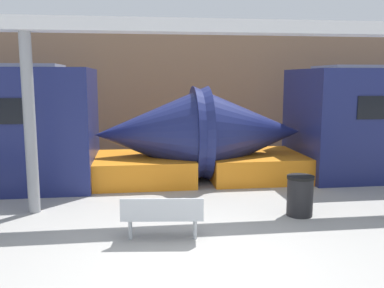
# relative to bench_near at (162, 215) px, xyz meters

# --- Properties ---
(ground_plane) EXTENTS (60.00, 60.00, 0.00)m
(ground_plane) POSITION_rel_bench_near_xyz_m (0.42, -0.98, -0.48)
(ground_plane) COLOR #9E9B96
(station_wall) EXTENTS (56.00, 0.20, 5.00)m
(station_wall) POSITION_rel_bench_near_xyz_m (0.42, 8.86, 2.02)
(station_wall) COLOR #937051
(station_wall) RESTS_ON ground_plane
(bench_near) EXTENTS (1.48, 0.60, 0.80)m
(bench_near) POSITION_rel_bench_near_xyz_m (0.00, 0.00, 0.00)
(bench_near) COLOR #ADB2B7
(bench_near) RESTS_ON ground_plane
(trash_bin) EXTENTS (0.56, 0.56, 0.85)m
(trash_bin) POSITION_rel_bench_near_xyz_m (2.93, 1.03, -0.05)
(trash_bin) COLOR black
(trash_bin) RESTS_ON ground_plane
(support_column_near) EXTENTS (0.24, 0.24, 3.79)m
(support_column_near) POSITION_rel_bench_near_xyz_m (-2.62, 2.00, 1.41)
(support_column_near) COLOR gray
(support_column_near) RESTS_ON ground_plane
(canopy_beam) EXTENTS (28.00, 0.60, 0.28)m
(canopy_beam) POSITION_rel_bench_near_xyz_m (-2.62, 2.00, 3.45)
(canopy_beam) COLOR silver
(canopy_beam) RESTS_ON support_column_near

